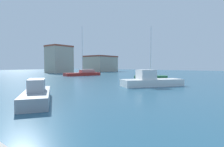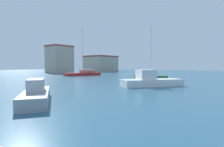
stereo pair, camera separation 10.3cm
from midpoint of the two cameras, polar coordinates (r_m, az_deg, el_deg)
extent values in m
plane|color=#285670|center=(29.63, -23.94, -2.47)|extent=(160.00, 160.00, 0.00)
cube|color=#B22823|center=(44.89, -9.13, -0.19)|extent=(9.31, 4.42, 0.69)
cube|color=#C4716E|center=(45.50, -7.73, 0.74)|extent=(3.84, 2.35, 0.70)
cylinder|color=silver|center=(45.00, -9.18, 7.38)|extent=(0.12, 0.12, 11.17)
cylinder|color=silver|center=(45.66, -7.37, 1.43)|extent=(3.08, 0.77, 0.08)
cube|color=gray|center=(13.48, -22.54, -6.70)|extent=(4.73, 6.02, 0.74)
cube|color=#ADB0B5|center=(13.45, -22.58, -3.34)|extent=(1.98, 2.27, 0.83)
cube|color=#28703D|center=(36.16, 12.13, -1.03)|extent=(4.77, 6.49, 0.51)
cube|color=gray|center=(36.11, 10.90, 0.20)|extent=(2.61, 2.87, 1.03)
cylinder|color=silver|center=(36.19, 12.20, 6.91)|extent=(0.12, 0.12, 9.51)
cube|color=white|center=(22.46, 12.52, -2.81)|extent=(7.44, 6.16, 0.83)
cube|color=silver|center=(22.00, 10.68, -0.32)|extent=(2.62, 2.62, 1.15)
cube|color=#B2A893|center=(64.08, -16.08, 4.13)|extent=(7.37, 6.32, 8.66)
cube|color=#9E4733|center=(64.37, -16.13, 8.21)|extent=(7.52, 6.45, 0.50)
cube|color=#B2A893|center=(75.63, -3.44, 2.93)|extent=(11.24, 9.63, 5.90)
cube|color=brown|center=(75.72, -3.45, 5.35)|extent=(11.46, 9.83, 0.50)
camera|label=1|loc=(0.05, -89.90, 0.00)|focal=29.14mm
camera|label=2|loc=(0.05, 90.10, 0.00)|focal=29.14mm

